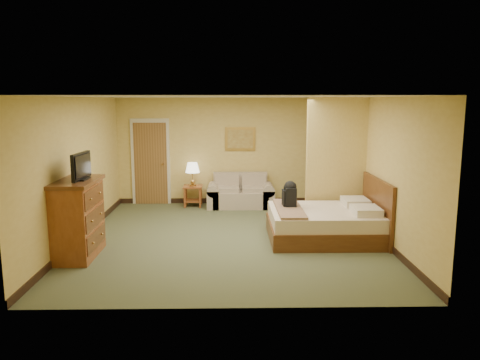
{
  "coord_description": "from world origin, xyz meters",
  "views": [
    {
      "loc": [
        0.02,
        -8.44,
        2.55
      ],
      "look_at": [
        0.2,
        0.6,
        0.99
      ],
      "focal_mm": 35.0,
      "sensor_mm": 36.0,
      "label": 1
    }
  ],
  "objects_px": {
    "coffee_table": "(293,210)",
    "bed": "(328,223)",
    "dresser": "(78,218)",
    "loveseat": "(241,196)"
  },
  "relations": [
    {
      "from": "loveseat",
      "to": "dresser",
      "type": "height_order",
      "value": "dresser"
    },
    {
      "from": "coffee_table",
      "to": "bed",
      "type": "xyz_separation_m",
      "value": [
        0.52,
        -1.1,
        0.02
      ]
    },
    {
      "from": "coffee_table",
      "to": "loveseat",
      "type": "bearing_deg",
      "value": 123.92
    },
    {
      "from": "loveseat",
      "to": "coffee_table",
      "type": "xyz_separation_m",
      "value": [
        1.05,
        -1.56,
        0.03
      ]
    },
    {
      "from": "coffee_table",
      "to": "bed",
      "type": "bearing_deg",
      "value": -64.87
    },
    {
      "from": "loveseat",
      "to": "coffee_table",
      "type": "bearing_deg",
      "value": -56.08
    },
    {
      "from": "dresser",
      "to": "bed",
      "type": "height_order",
      "value": "dresser"
    },
    {
      "from": "dresser",
      "to": "loveseat",
      "type": "bearing_deg",
      "value": 52.67
    },
    {
      "from": "dresser",
      "to": "bed",
      "type": "xyz_separation_m",
      "value": [
        4.29,
        0.9,
        -0.34
      ]
    },
    {
      "from": "loveseat",
      "to": "bed",
      "type": "relative_size",
      "value": 0.78
    }
  ]
}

